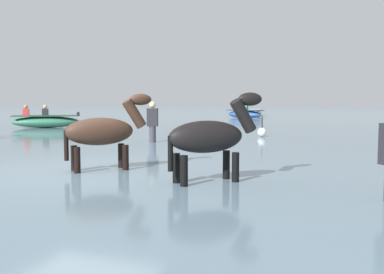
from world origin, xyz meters
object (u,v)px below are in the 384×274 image
(boat_far_inshore, at_px, (245,114))
(person_onlooker_left, at_px, (153,127))
(boat_near_port, at_px, (256,112))
(channel_buoy, at_px, (262,132))
(horse_lead_black, at_px, (210,139))
(boat_far_offshore, at_px, (46,121))
(horse_trailing_dark_bay, at_px, (103,134))

(boat_far_inshore, xyz_separation_m, person_onlooker_left, (1.54, -16.66, 0.20))
(boat_near_port, relative_size, boat_far_inshore, 0.99)
(boat_far_inshore, height_order, channel_buoy, boat_far_inshore)
(boat_far_inshore, bearing_deg, channel_buoy, -72.80)
(horse_lead_black, relative_size, boat_far_offshore, 0.61)
(boat_near_port, relative_size, boat_far_offshore, 0.89)
(boat_far_inshore, relative_size, person_onlooker_left, 1.65)
(boat_far_offshore, height_order, person_onlooker_left, person_onlooker_left)
(boat_near_port, xyz_separation_m, channel_buoy, (4.36, -17.28, -0.09))
(channel_buoy, bearing_deg, horse_lead_black, -82.66)
(boat_near_port, height_order, person_onlooker_left, person_onlooker_left)
(horse_trailing_dark_bay, distance_m, boat_far_offshore, 13.02)
(channel_buoy, bearing_deg, horse_trailing_dark_bay, -97.69)
(horse_lead_black, xyz_separation_m, horse_trailing_dark_bay, (-2.25, 0.44, -0.01))
(person_onlooker_left, bearing_deg, boat_far_offshore, 149.90)
(boat_far_offshore, height_order, boat_far_inshore, boat_far_offshore)
(boat_far_inshore, distance_m, person_onlooker_left, 16.73)
(boat_near_port, height_order, boat_far_offshore, boat_far_offshore)
(horse_lead_black, bearing_deg, boat_far_offshore, 138.53)
(horse_lead_black, height_order, boat_near_port, horse_lead_black)
(boat_far_offshore, bearing_deg, boat_far_inshore, 64.49)
(boat_far_offshore, bearing_deg, person_onlooker_left, -30.10)
(horse_trailing_dark_bay, distance_m, boat_near_port, 25.81)
(boat_far_offshore, xyz_separation_m, person_onlooker_left, (7.43, -4.31, 0.18))
(channel_buoy, bearing_deg, boat_far_offshore, 173.57)
(horse_lead_black, relative_size, channel_buoy, 2.60)
(person_onlooker_left, bearing_deg, horse_lead_black, -56.01)
(horse_trailing_dark_bay, relative_size, channel_buoy, 2.59)
(boat_near_port, distance_m, channel_buoy, 17.82)
(horse_trailing_dark_bay, relative_size, person_onlooker_left, 1.12)
(horse_trailing_dark_bay, bearing_deg, horse_lead_black, -11.07)
(horse_lead_black, distance_m, boat_far_inshore, 22.88)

